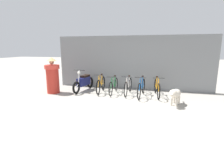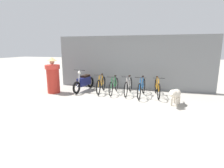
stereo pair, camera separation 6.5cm
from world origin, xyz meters
name	(u,v)px [view 1 (the left image)]	position (x,y,z in m)	size (l,w,h in m)	color
ground_plane	(116,111)	(0.00, 0.00, 0.00)	(60.00, 60.00, 0.00)	#9E998E
shop_wall_back	(132,63)	(0.00, 3.37, 1.32)	(7.71, 0.20, 2.64)	slate
bicycle_0	(101,85)	(-1.29, 2.33, 0.35)	(0.46, 1.64, 0.87)	black
bicycle_1	(114,86)	(-0.65, 2.30, 0.34)	(0.46, 1.68, 0.82)	black
bicycle_2	(128,86)	(0.02, 2.31, 0.35)	(0.46, 1.66, 0.85)	black
bicycle_3	(141,88)	(0.63, 2.09, 0.36)	(0.46, 1.75, 0.88)	black
bicycle_4	(157,88)	(1.28, 2.27, 0.36)	(0.46, 1.74, 0.86)	black
motorcycle	(84,82)	(-2.18, 2.39, 0.42)	(0.58, 1.89, 1.06)	black
stray_dog	(175,94)	(1.92, 1.14, 0.42)	(0.55, 1.07, 0.65)	beige
person_in_robes	(53,76)	(-3.36, 1.63, 0.80)	(0.93, 0.93, 1.64)	#B72D23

